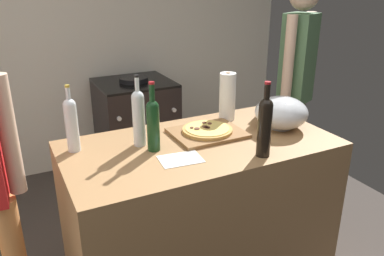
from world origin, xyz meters
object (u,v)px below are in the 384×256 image
wine_bottle_dark (153,122)px  person_in_red (296,82)px  pizza (207,130)px  paper_towel_roll (227,97)px  stove (136,127)px  mixing_bowl (281,113)px  wine_bottle_green (139,116)px  wine_bottle_amber (265,124)px  wine_bottle_clear (71,123)px

wine_bottle_dark → person_in_red: 1.40m
pizza → paper_towel_roll: 0.32m
paper_towel_roll → stove: size_ratio=0.33×
paper_towel_roll → mixing_bowl: bearing=-52.8°
wine_bottle_green → person_in_red: size_ratio=0.22×
wine_bottle_green → mixing_bowl: bearing=-9.3°
pizza → mixing_bowl: 0.46m
wine_bottle_amber → wine_bottle_clear: 0.98m
pizza → paper_towel_roll: size_ratio=0.95×
wine_bottle_amber → pizza: bearing=107.6°
paper_towel_roll → wine_bottle_green: bearing=-167.7°
wine_bottle_clear → stove: 1.64m
wine_bottle_clear → paper_towel_roll: bearing=3.2°
mixing_bowl → wine_bottle_amber: bearing=-140.4°
person_in_red → wine_bottle_clear: bearing=-171.0°
wine_bottle_dark → stove: (0.39, 1.49, -0.61)m
pizza → wine_bottle_dark: (-0.35, -0.06, 0.12)m
pizza → person_in_red: (0.97, 0.39, 0.07)m
mixing_bowl → wine_bottle_green: (-0.84, 0.14, 0.07)m
wine_bottle_clear → stove: (0.77, 1.31, -0.62)m
wine_bottle_amber → wine_bottle_dark: wine_bottle_amber is taller
pizza → stove: (0.04, 1.43, -0.49)m
pizza → mixing_bowl: (0.44, -0.10, 0.06)m
wine_bottle_amber → mixing_bowl: bearing=39.6°
wine_bottle_green → wine_bottle_dark: bearing=-65.6°
pizza → stove: size_ratio=0.31×
mixing_bowl → stove: bearing=104.6°
stove → wine_bottle_dark: bearing=-104.8°
paper_towel_roll → wine_bottle_green: (-0.63, -0.14, 0.02)m
wine_bottle_dark → stove: 1.66m
pizza → person_in_red: person_in_red is taller
stove → paper_towel_roll: bearing=-81.3°
wine_bottle_clear → wine_bottle_dark: bearing=-25.6°
wine_bottle_clear → person_in_red: bearing=9.0°
paper_towel_roll → wine_bottle_amber: (-0.12, -0.54, 0.02)m
wine_bottle_dark → wine_bottle_green: size_ratio=0.95×
pizza → paper_towel_roll: bearing=36.3°
wine_bottle_dark → wine_bottle_amber: bearing=-33.6°
wine_bottle_dark → wine_bottle_clear: 0.42m
mixing_bowl → wine_bottle_dark: size_ratio=0.85×
wine_bottle_amber → person_in_red: bearing=41.7°
wine_bottle_green → person_in_red: person_in_red is taller
pizza → stove: 1.52m
pizza → wine_bottle_green: size_ratio=0.75×
mixing_bowl → paper_towel_roll: size_ratio=1.04×
wine_bottle_clear → mixing_bowl: bearing=-10.7°
wine_bottle_clear → person_in_red: (1.70, 0.27, -0.05)m
mixing_bowl → person_in_red: bearing=42.9°
wine_bottle_clear → person_in_red: person_in_red is taller
paper_towel_roll → wine_bottle_amber: bearing=-102.3°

